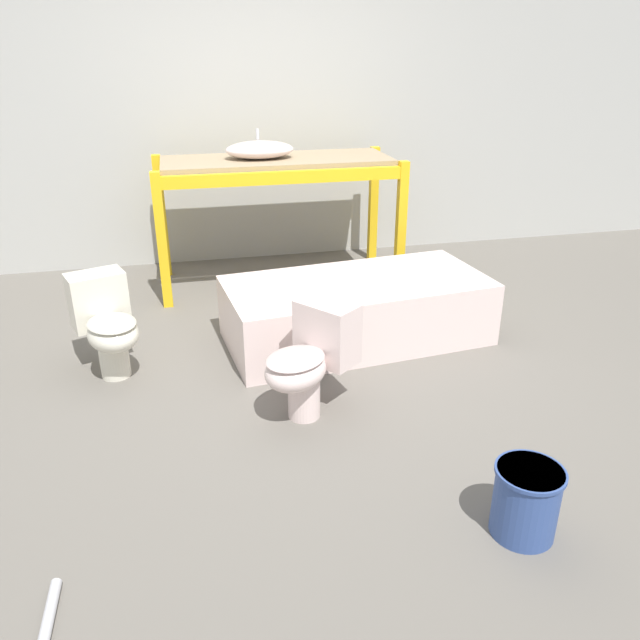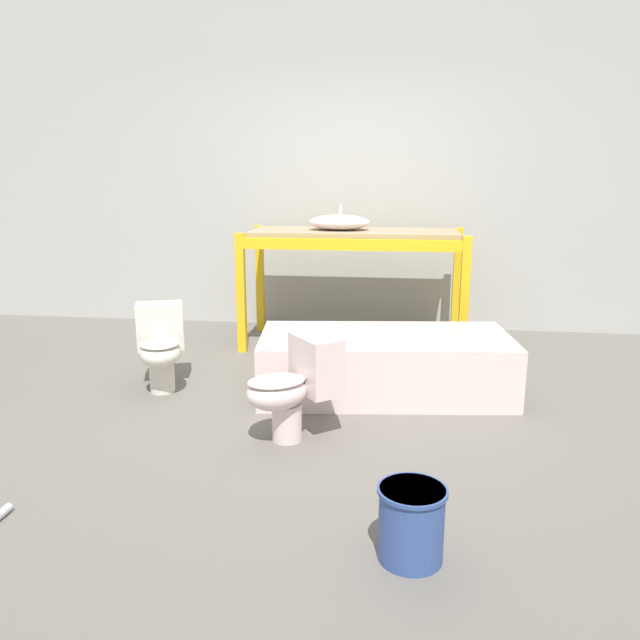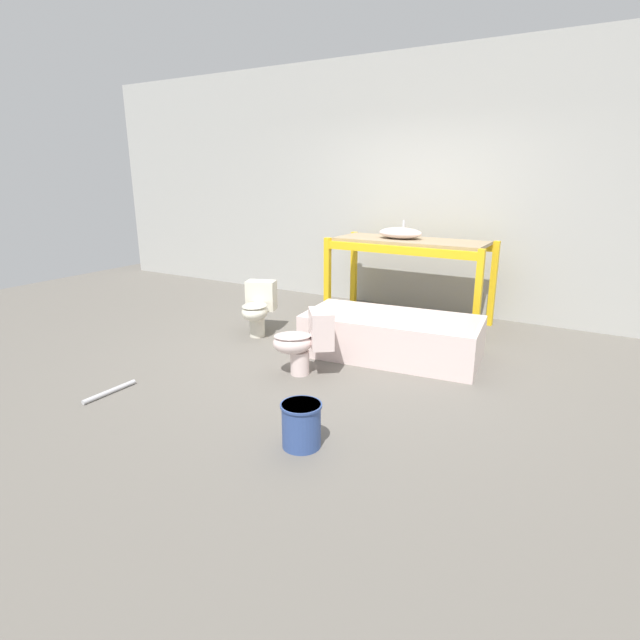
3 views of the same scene
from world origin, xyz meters
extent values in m
plane|color=#666059|center=(0.00, 0.00, 0.00)|extent=(12.00, 12.00, 0.00)
cube|color=#ADADA8|center=(0.00, 2.18, 1.60)|extent=(10.80, 0.08, 3.20)
cube|color=yellow|center=(-0.76, 1.11, 0.50)|extent=(0.07, 0.07, 1.01)
cube|color=yellow|center=(1.07, 1.11, 0.50)|extent=(0.07, 0.07, 1.01)
cube|color=yellow|center=(-0.76, 1.83, 0.50)|extent=(0.07, 0.07, 1.01)
cube|color=yellow|center=(1.07, 1.83, 0.50)|extent=(0.07, 0.07, 1.01)
cube|color=yellow|center=(0.15, 1.11, 0.93)|extent=(1.83, 0.06, 0.09)
cube|color=yellow|center=(0.15, 1.83, 0.93)|extent=(1.83, 0.06, 0.09)
cube|color=#998466|center=(0.15, 1.47, 0.99)|extent=(1.76, 0.65, 0.04)
ellipsoid|color=silver|center=(0.03, 1.47, 1.07)|extent=(0.52, 0.34, 0.13)
cylinder|color=silver|center=(0.03, 1.56, 1.18)|extent=(0.02, 0.02, 0.08)
cube|color=silver|center=(0.46, 0.24, 0.21)|extent=(1.77, 0.98, 0.42)
cube|color=beige|center=(0.46, 0.24, 0.33)|extent=(1.68, 0.89, 0.17)
cylinder|color=silver|center=(-0.07, -0.61, 0.11)|extent=(0.17, 0.17, 0.22)
ellipsoid|color=silver|center=(-0.12, -0.65, 0.30)|extent=(0.45, 0.44, 0.19)
ellipsoid|color=#BBA7A3|center=(-0.12, -0.65, 0.37)|extent=(0.43, 0.42, 0.03)
cube|color=silver|center=(0.09, -0.49, 0.42)|extent=(0.35, 0.37, 0.33)
cylinder|color=silver|center=(-1.07, 0.08, 0.11)|extent=(0.17, 0.17, 0.22)
ellipsoid|color=silver|center=(-1.05, 0.02, 0.30)|extent=(0.39, 0.43, 0.19)
ellipsoid|color=#B3AF9F|center=(-1.05, 0.02, 0.37)|extent=(0.37, 0.41, 0.03)
cube|color=silver|center=(-1.14, 0.26, 0.42)|extent=(0.37, 0.29, 0.33)
cylinder|color=#334C8C|center=(0.62, -1.66, 0.15)|extent=(0.26, 0.26, 0.31)
cylinder|color=#334C8C|center=(0.62, -1.66, 0.30)|extent=(0.28, 0.28, 0.02)
cylinder|color=#B7B7BC|center=(-1.19, -1.77, 0.02)|extent=(0.05, 0.49, 0.04)
camera|label=1|loc=(-0.62, -3.39, 1.83)|focal=35.00mm
camera|label=2|loc=(0.54, -3.88, 1.51)|focal=35.00mm
camera|label=3|loc=(2.23, -4.15, 1.75)|focal=28.00mm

